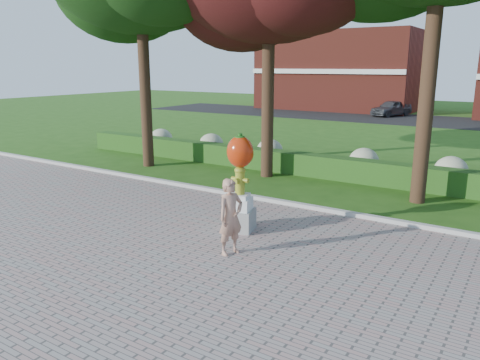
{
  "coord_description": "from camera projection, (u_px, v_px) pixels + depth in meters",
  "views": [
    {
      "loc": [
        6.31,
        -8.8,
        4.02
      ],
      "look_at": [
        0.02,
        1.0,
        1.15
      ],
      "focal_mm": 35.0,
      "sensor_mm": 36.0,
      "label": 1
    }
  ],
  "objects": [
    {
      "name": "ground",
      "position": [
        217.0,
        234.0,
        11.46
      ],
      "size": [
        100.0,
        100.0,
        0.0
      ],
      "primitive_type": "plane",
      "color": "#254F13",
      "rests_on": "ground"
    },
    {
      "name": "walkway",
      "position": [
        85.0,
        300.0,
        8.19
      ],
      "size": [
        40.0,
        14.0,
        0.04
      ],
      "primitive_type": "cube",
      "color": "gray",
      "rests_on": "ground"
    },
    {
      "name": "curb",
      "position": [
        276.0,
        201.0,
        13.9
      ],
      "size": [
        40.0,
        0.18,
        0.15
      ],
      "primitive_type": "cube",
      "color": "#ADADA5",
      "rests_on": "ground"
    },
    {
      "name": "lawn_hedge",
      "position": [
        328.0,
        167.0,
        17.09
      ],
      "size": [
        24.0,
        0.7,
        0.8
      ],
      "primitive_type": "cube",
      "color": "#214614",
      "rests_on": "ground"
    },
    {
      "name": "hydrangea_row",
      "position": [
        353.0,
        160.0,
        17.57
      ],
      "size": [
        20.1,
        1.1,
        0.99
      ],
      "color": "#9EA880",
      "rests_on": "ground"
    },
    {
      "name": "street",
      "position": [
        438.0,
        121.0,
        34.35
      ],
      "size": [
        50.0,
        8.0,
        0.02
      ],
      "primitive_type": "cube",
      "color": "black",
      "rests_on": "ground"
    },
    {
      "name": "building_left",
      "position": [
        340.0,
        71.0,
        43.66
      ],
      "size": [
        14.0,
        8.0,
        7.0
      ],
      "primitive_type": "cube",
      "color": "maroon",
      "rests_on": "ground"
    },
    {
      "name": "hydrant_sculpture",
      "position": [
        240.0,
        180.0,
        11.3
      ],
      "size": [
        0.79,
        0.79,
        2.41
      ],
      "rotation": [
        0.0,
        0.0,
        0.25
      ],
      "color": "gray",
      "rests_on": "walkway"
    },
    {
      "name": "woman",
      "position": [
        231.0,
        217.0,
        9.96
      ],
      "size": [
        0.58,
        0.7,
        1.66
      ],
      "primitive_type": "imported",
      "rotation": [
        0.0,
        0.0,
        1.24
      ],
      "color": "tan",
      "rests_on": "walkway"
    },
    {
      "name": "parked_car",
      "position": [
        391.0,
        108.0,
        37.62
      ],
      "size": [
        2.88,
        4.06,
        1.28
      ],
      "primitive_type": "imported",
      "rotation": [
        0.0,
        0.0,
        -0.41
      ],
      "color": "#3D4044",
      "rests_on": "street"
    }
  ]
}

